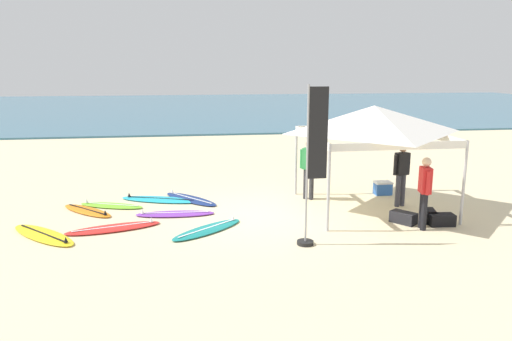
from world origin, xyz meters
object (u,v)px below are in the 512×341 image
at_px(surfboard_cyan, 160,199).
at_px(banner_flag, 312,173).
at_px(canopy_tent, 374,119).
at_px(gear_bag_by_pole, 403,218).
at_px(surfboard_navy, 191,199).
at_px(person_green, 309,165).
at_px(person_black, 402,171).
at_px(surfboard_teal, 208,229).
at_px(gear_bag_on_sand, 428,216).
at_px(surfboard_lime, 111,205).
at_px(surfboard_orange, 88,211).
at_px(cooler_box, 383,188).
at_px(surfboard_purple, 175,214).
at_px(surfboard_red, 114,228).
at_px(surfboard_yellow, 43,235).
at_px(gear_bag_near_tent, 441,220).
at_px(person_red, 425,188).

xyz_separation_m(surfboard_cyan, banner_flag, (3.36, -3.95, 1.54)).
bearing_deg(canopy_tent, gear_bag_by_pole, -76.18).
height_order(surfboard_navy, person_green, person_green).
height_order(surfboard_navy, person_black, person_black).
height_order(surfboard_teal, gear_bag_by_pole, gear_bag_by_pole).
bearing_deg(gear_bag_on_sand, person_green, 135.49).
relative_size(surfboard_lime, gear_bag_on_sand, 3.12).
height_order(surfboard_orange, surfboard_cyan, same).
xyz_separation_m(surfboard_cyan, cooler_box, (6.53, -0.24, 0.16)).
distance_m(surfboard_teal, surfboard_lime, 3.44).
bearing_deg(surfboard_cyan, gear_bag_on_sand, -23.05).
bearing_deg(surfboard_teal, gear_bag_by_pole, -1.38).
bearing_deg(surfboard_purple, surfboard_lime, 149.56).
bearing_deg(surfboard_teal, surfboard_red, 169.14).
relative_size(surfboard_teal, surfboard_orange, 1.15).
bearing_deg(person_black, surfboard_red, -173.31).
distance_m(surfboard_teal, surfboard_purple, 1.55).
distance_m(surfboard_navy, surfboard_purple, 1.43).
bearing_deg(surfboard_teal, person_black, 13.75).
bearing_deg(gear_bag_on_sand, surfboard_yellow, 178.74).
bearing_deg(gear_bag_by_pole, gear_bag_near_tent, -19.22).
distance_m(person_green, gear_bag_by_pole, 3.13).
distance_m(surfboard_orange, person_red, 8.49).
bearing_deg(surfboard_red, gear_bag_near_tent, -6.06).
bearing_deg(surfboard_teal, gear_bag_near_tent, -4.15).
relative_size(surfboard_navy, surfboard_teal, 1.00).
height_order(surfboard_teal, banner_flag, banner_flag).
relative_size(banner_flag, cooler_box, 6.80).
height_order(person_black, gear_bag_on_sand, person_black).
distance_m(person_red, banner_flag, 2.97).
distance_m(person_black, gear_bag_by_pole, 1.73).
xyz_separation_m(surfboard_purple, person_red, (5.78, -1.91, 0.95)).
xyz_separation_m(surfboard_teal, surfboard_red, (-2.18, 0.42, -0.00)).
distance_m(surfboard_cyan, person_green, 4.33).
relative_size(gear_bag_near_tent, gear_bag_on_sand, 1.00).
distance_m(banner_flag, cooler_box, 5.06).
bearing_deg(person_black, gear_bag_on_sand, -84.07).
bearing_deg(surfboard_cyan, cooler_box, -2.15).
bearing_deg(cooler_box, surfboard_purple, -168.93).
bearing_deg(surfboard_navy, surfboard_teal, -82.34).
xyz_separation_m(person_green, person_red, (2.00, -2.92, 0.00)).
bearing_deg(surfboard_navy, surfboard_red, -128.50).
height_order(canopy_tent, surfboard_purple, canopy_tent).
distance_m(canopy_tent, surfboard_purple, 5.70).
distance_m(surfboard_cyan, banner_flag, 5.41).
bearing_deg(gear_bag_on_sand, banner_flag, -161.07).
distance_m(surfboard_yellow, surfboard_purple, 3.13).
distance_m(surfboard_yellow, gear_bag_on_sand, 9.11).
relative_size(surfboard_red, surfboard_orange, 1.35).
bearing_deg(surfboard_cyan, surfboard_navy, -4.73).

